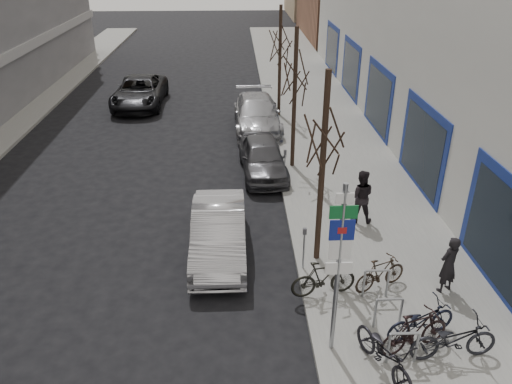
{
  "coord_description": "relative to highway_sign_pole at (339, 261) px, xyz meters",
  "views": [
    {
      "loc": [
        0.38,
        -8.24,
        8.24
      ],
      "look_at": [
        0.9,
        4.03,
        2.0
      ],
      "focal_mm": 35.0,
      "sensor_mm": 36.0,
      "label": 1
    }
  ],
  "objects": [
    {
      "name": "ground",
      "position": [
        -2.4,
        0.01,
        -2.46
      ],
      "size": [
        120.0,
        120.0,
        0.0
      ],
      "primitive_type": "plane",
      "color": "black",
      "rests_on": "ground"
    },
    {
      "name": "sidewalk_east",
      "position": [
        2.1,
        10.01,
        -2.38
      ],
      "size": [
        5.0,
        70.0,
        0.15
      ],
      "primitive_type": "cube",
      "color": "slate",
      "rests_on": "ground"
    },
    {
      "name": "highway_sign_pole",
      "position": [
        0.0,
        0.0,
        0.0
      ],
      "size": [
        0.55,
        0.1,
        4.2
      ],
      "color": "gray",
      "rests_on": "ground"
    },
    {
      "name": "bike_rack",
      "position": [
        1.4,
        0.61,
        -1.8
      ],
      "size": [
        0.66,
        2.26,
        0.83
      ],
      "color": "gray",
      "rests_on": "sidewalk_east"
    },
    {
      "name": "tree_near",
      "position": [
        0.2,
        3.51,
        1.65
      ],
      "size": [
        1.8,
        1.8,
        5.5
      ],
      "color": "black",
      "rests_on": "ground"
    },
    {
      "name": "tree_mid",
      "position": [
        0.2,
        10.01,
        1.65
      ],
      "size": [
        1.8,
        1.8,
        5.5
      ],
      "color": "black",
      "rests_on": "ground"
    },
    {
      "name": "tree_far",
      "position": [
        0.2,
        16.51,
        1.65
      ],
      "size": [
        1.8,
        1.8,
        5.5
      ],
      "color": "black",
      "rests_on": "ground"
    },
    {
      "name": "meter_front",
      "position": [
        -0.25,
        3.01,
        -1.54
      ],
      "size": [
        0.1,
        0.08,
        1.27
      ],
      "color": "gray",
      "rests_on": "sidewalk_east"
    },
    {
      "name": "meter_mid",
      "position": [
        -0.25,
        8.51,
        -1.54
      ],
      "size": [
        0.1,
        0.08,
        1.27
      ],
      "color": "gray",
      "rests_on": "sidewalk_east"
    },
    {
      "name": "meter_back",
      "position": [
        -0.25,
        14.01,
        -1.54
      ],
      "size": [
        0.1,
        0.08,
        1.27
      ],
      "color": "gray",
      "rests_on": "sidewalk_east"
    },
    {
      "name": "bike_near_left",
      "position": [
        0.95,
        -0.72,
        -1.73
      ],
      "size": [
        1.21,
        1.99,
        1.16
      ],
      "primitive_type": "imported",
      "rotation": [
        0.0,
        0.0,
        0.36
      ],
      "color": "black",
      "rests_on": "sidewalk_east"
    },
    {
      "name": "bike_near_right",
      "position": [
        1.77,
        -0.14,
        -1.78
      ],
      "size": [
        1.8,
        1.04,
        1.05
      ],
      "primitive_type": "imported",
      "rotation": [
        0.0,
        0.0,
        1.89
      ],
      "color": "black",
      "rests_on": "sidewalk_east"
    },
    {
      "name": "bike_mid_curb",
      "position": [
        2.05,
        0.28,
        -1.77
      ],
      "size": [
        1.83,
        1.03,
        1.07
      ],
      "primitive_type": "imported",
      "rotation": [
        0.0,
        0.0,
        1.88
      ],
      "color": "black",
      "rests_on": "sidewalk_east"
    },
    {
      "name": "bike_mid_inner",
      "position": [
        0.1,
        1.85,
        -1.79
      ],
      "size": [
        1.77,
        0.78,
        1.04
      ],
      "primitive_type": "imported",
      "rotation": [
        0.0,
        0.0,
        1.74
      ],
      "color": "black",
      "rests_on": "sidewalk_east"
    },
    {
      "name": "bike_far_curb",
      "position": [
        2.52,
        -0.39,
        -1.72
      ],
      "size": [
        1.96,
        0.73,
        1.17
      ],
      "primitive_type": "imported",
      "rotation": [
        0.0,
        0.0,
        1.65
      ],
      "color": "black",
      "rests_on": "sidewalk_east"
    },
    {
      "name": "bike_far_inner",
      "position": [
        1.6,
        2.05,
        -1.84
      ],
      "size": [
        1.61,
        1.05,
        0.94
      ],
      "primitive_type": "imported",
      "rotation": [
        0.0,
        0.0,
        1.98
      ],
      "color": "black",
      "rests_on": "sidewalk_east"
    },
    {
      "name": "parked_car_front",
      "position": [
        -2.58,
        4.05,
        -1.74
      ],
      "size": [
        1.55,
        4.38,
        1.44
      ],
      "primitive_type": "imported",
      "rotation": [
        0.0,
        0.0,
        0.01
      ],
      "color": "#B7B7BC",
      "rests_on": "ground"
    },
    {
      "name": "parked_car_mid",
      "position": [
        -1.0,
        9.57,
        -1.75
      ],
      "size": [
        1.95,
        4.26,
        1.42
      ],
      "primitive_type": "imported",
      "rotation": [
        0.0,
        0.0,
        0.07
      ],
      "color": "#444348",
      "rests_on": "ground"
    },
    {
      "name": "parked_car_back",
      "position": [
        -1.0,
        14.69,
        -1.69
      ],
      "size": [
        2.27,
        5.36,
        1.54
      ],
      "primitive_type": "imported",
      "rotation": [
        0.0,
        0.0,
        0.02
      ],
      "color": "#9B9CA0",
      "rests_on": "ground"
    },
    {
      "name": "lane_car",
      "position": [
        -7.27,
        18.89,
        -1.69
      ],
      "size": [
        2.59,
        5.54,
        1.54
      ],
      "primitive_type": "imported",
      "rotation": [
        0.0,
        0.0,
        -0.01
      ],
      "color": "black",
      "rests_on": "ground"
    },
    {
      "name": "pedestrian_near",
      "position": [
        3.26,
        1.9,
        -1.52
      ],
      "size": [
        0.68,
        0.59,
        1.58
      ],
      "primitive_type": "imported",
      "rotation": [
        0.0,
        0.0,
        3.6
      ],
      "color": "black",
      "rests_on": "sidewalk_east"
    },
    {
      "name": "pedestrian_far",
      "position": [
        1.85,
        5.53,
        -1.42
      ],
      "size": [
        0.73,
        0.57,
        1.78
      ],
      "primitive_type": "imported",
      "rotation": [
        0.0,
        0.0,
        2.94
      ],
      "color": "black",
      "rests_on": "sidewalk_east"
    }
  ]
}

